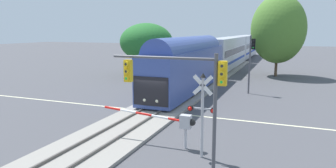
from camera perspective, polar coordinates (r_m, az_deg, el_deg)
The scene contains 11 objects.
ground_plane at distance 23.47m, azimuth -2.49°, elevation -5.11°, with size 220.00×220.00×0.00m, color #47474C.
road_centre_stripe at distance 23.47m, azimuth -2.49°, elevation -5.10°, with size 44.00×0.20×0.01m.
railway_track at distance 23.45m, azimuth -2.49°, elevation -4.88°, with size 4.40×80.00×0.32m.
commuter_train at distance 49.43m, azimuth 10.70°, elevation 5.87°, with size 3.04×60.90×5.16m.
crossing_gate_near at distance 16.14m, azimuth 1.44°, elevation -6.85°, with size 5.37×0.40×1.85m.
crossing_signal_mast at distance 14.64m, azimuth 6.34°, elevation -4.22°, with size 1.36×0.44×4.13m.
crossing_gate_far at distance 30.31m, azimuth -4.59°, elevation 1.03°, with size 5.41×0.40×1.80m.
traffic_signal_far_side at distance 30.47m, azimuth 15.16°, elevation 5.17°, with size 0.53×0.38×5.59m.
traffic_signal_near_right at distance 13.04m, azimuth 2.73°, elevation 0.32°, with size 5.17×0.38×5.17m.
elm_centre_background at distance 43.41m, azimuth 19.70°, elevation 9.51°, with size 7.00×7.00×10.66m.
oak_behind_train at distance 41.75m, azimuth -4.01°, elevation 7.74°, with size 7.09×7.09×7.03m.
Camera 1 is at (9.22, -20.71, 6.08)m, focal length 32.98 mm.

